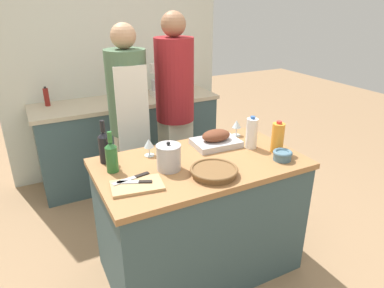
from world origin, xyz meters
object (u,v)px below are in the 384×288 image
object	(u,v)px
person_cook_guest	(175,105)
wicker_basket	(214,171)
stock_pot	(169,157)
condiment_bottle_tall	(131,91)
condiment_bottle_short	(125,95)
person_cook_aproned	(129,117)
roasting_pan	(216,140)
knife_paring	(136,182)
knife_chef	(132,178)
wine_glass_left	(237,125)
mixing_bowl	(282,155)
milk_jug	(252,133)
condiment_bottle_extra	(47,97)
juice_jug	(278,138)
wine_glass_right	(149,144)
cutting_board	(137,186)
wine_bottle_dark	(105,146)
stand_mixer	(159,82)
wine_bottle_green	(112,156)

from	to	relation	value
person_cook_guest	wicker_basket	bearing A→B (deg)	-113.26
stock_pot	condiment_bottle_tall	distance (m)	1.75
condiment_bottle_short	person_cook_aproned	xyz separation A→B (m)	(-0.15, -0.61, -0.04)
roasting_pan	knife_paring	bearing A→B (deg)	-158.02
knife_chef	knife_paring	bearing A→B (deg)	-87.14
wicker_basket	roasting_pan	bearing A→B (deg)	57.66
stock_pot	knife_paring	world-z (taller)	stock_pot
wine_glass_left	person_cook_aproned	xyz separation A→B (m)	(-0.69, 0.60, -0.01)
mixing_bowl	milk_jug	bearing A→B (deg)	103.11
condiment_bottle_extra	juice_jug	bearing A→B (deg)	-55.13
condiment_bottle_tall	wicker_basket	bearing A→B (deg)	-92.87
mixing_bowl	person_cook_guest	world-z (taller)	person_cook_guest
mixing_bowl	wine_glass_right	distance (m)	0.91
stock_pot	knife_chef	world-z (taller)	stock_pot
cutting_board	person_cook_aproned	size ratio (longest dim) A/B	0.19
stock_pot	person_cook_guest	world-z (taller)	person_cook_guest
knife_paring	condiment_bottle_extra	bearing A→B (deg)	98.39
wine_glass_left	condiment_bottle_short	world-z (taller)	condiment_bottle_short
wine_bottle_dark	juice_jug	bearing A→B (deg)	-19.27
roasting_pan	juice_jug	distance (m)	0.44
stand_mixer	person_cook_guest	size ratio (longest dim) A/B	0.20
juice_jug	person_cook_aproned	xyz separation A→B (m)	(-0.76, 1.00, -0.03)
roasting_pan	knife_paring	world-z (taller)	roasting_pan
wine_glass_right	stand_mixer	size ratio (longest dim) A/B	0.35
stock_pot	mixing_bowl	size ratio (longest dim) A/B	1.46
milk_jug	knife_paring	bearing A→B (deg)	-171.28
wine_bottle_green	wine_glass_right	world-z (taller)	wine_bottle_green
wine_bottle_green	wine_glass_right	distance (m)	0.31
wine_glass_right	wine_bottle_green	bearing A→B (deg)	-158.00
wine_glass_left	condiment_bottle_short	size ratio (longest dim) A/B	0.62
roasting_pan	cutting_board	xyz separation A→B (m)	(-0.72, -0.31, -0.04)
condiment_bottle_tall	condiment_bottle_extra	world-z (taller)	condiment_bottle_extra
wicker_basket	wine_bottle_dark	size ratio (longest dim) A/B	1.02
milk_jug	condiment_bottle_tall	bearing A→B (deg)	102.18
condiment_bottle_extra	condiment_bottle_tall	bearing A→B (deg)	-5.38
knife_chef	condiment_bottle_extra	size ratio (longest dim) A/B	1.24
stock_pot	roasting_pan	bearing A→B (deg)	22.31
stock_pot	knife_chef	distance (m)	0.27
stand_mixer	wine_glass_left	bearing A→B (deg)	-86.03
cutting_board	wine_bottle_dark	world-z (taller)	wine_bottle_dark
milk_jug	roasting_pan	bearing A→B (deg)	144.98
mixing_bowl	person_cook_aproned	distance (m)	1.33
milk_jug	condiment_bottle_short	xyz separation A→B (m)	(-0.50, 1.47, -0.00)
milk_jug	wine_bottle_green	world-z (taller)	wine_bottle_green
mixing_bowl	condiment_bottle_short	distance (m)	1.83
roasting_pan	wicker_basket	size ratio (longest dim) A/B	1.16
wicker_basket	condiment_bottle_short	size ratio (longest dim) A/B	1.44
juice_jug	wine_glass_left	world-z (taller)	juice_jug
cutting_board	wine_bottle_green	world-z (taller)	wine_bottle_green
cutting_board	condiment_bottle_tall	xyz separation A→B (m)	(0.57, 1.85, 0.08)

